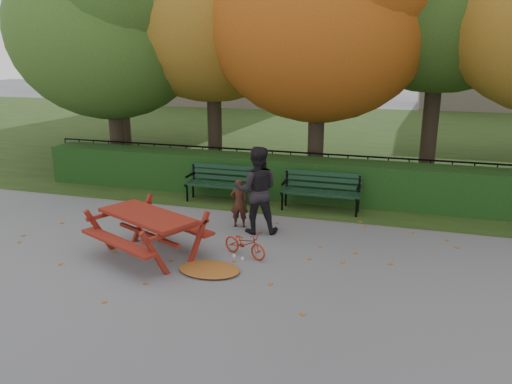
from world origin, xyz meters
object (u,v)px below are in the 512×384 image
(bench_left, at_px, (223,181))
(bench_right, at_px, (321,188))
(child, at_px, (239,203))
(adult, at_px, (257,190))
(tree_a, at_px, (113,15))
(bicycle, at_px, (245,244))
(picnic_table, at_px, (147,224))

(bench_left, bearing_deg, bench_right, 0.00)
(child, relative_size, adult, 0.58)
(tree_a, distance_m, child, 7.19)
(child, xyz_separation_m, bicycle, (0.60, -1.45, -0.28))
(picnic_table, xyz_separation_m, bicycle, (1.66, 0.51, -0.39))
(tree_a, relative_size, child, 7.23)
(bench_right, bearing_deg, tree_a, 163.39)
(picnic_table, bearing_deg, child, 86.40)
(tree_a, height_order, bench_left, tree_a)
(bench_left, relative_size, bench_right, 1.00)
(child, bearing_deg, adult, 149.45)
(tree_a, xyz_separation_m, picnic_table, (3.79, -5.45, -3.89))
(picnic_table, relative_size, adult, 1.32)
(tree_a, relative_size, bench_left, 4.16)
(bicycle, bearing_deg, tree_a, 69.08)
(bench_right, bearing_deg, bench_left, 180.00)
(picnic_table, bearing_deg, bench_right, 79.77)
(bench_right, height_order, child, child)
(adult, bearing_deg, child, -37.98)
(tree_a, xyz_separation_m, bench_left, (3.89, -1.88, -4.00))
(bench_left, relative_size, picnic_table, 0.77)
(picnic_table, xyz_separation_m, child, (1.06, 1.96, -0.11))
(bench_left, height_order, child, child)
(tree_a, bearing_deg, adult, -34.86)
(bench_right, relative_size, child, 1.74)
(picnic_table, height_order, bicycle, picnic_table)
(tree_a, xyz_separation_m, child, (4.84, -3.49, -4.00))
(adult, relative_size, bicycle, 1.93)
(bench_left, xyz_separation_m, bench_right, (2.40, 0.00, 0.00))
(bench_left, bearing_deg, adult, -52.26)
(bench_right, xyz_separation_m, bicycle, (-0.85, -3.07, -0.28))
(bench_right, xyz_separation_m, child, (-1.44, -1.62, -0.00))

